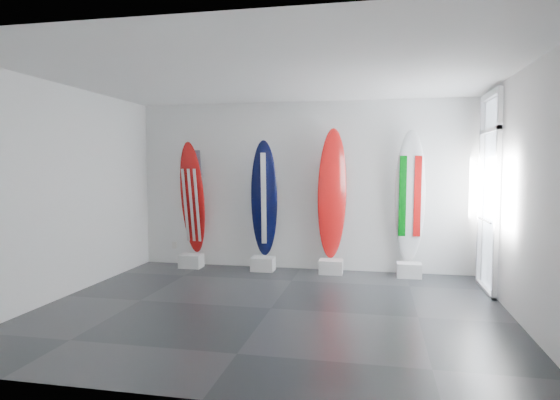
% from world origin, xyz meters
% --- Properties ---
extents(floor, '(6.00, 6.00, 0.00)m').
position_xyz_m(floor, '(0.00, 0.00, 0.00)').
color(floor, black).
rests_on(floor, ground).
extents(ceiling, '(6.00, 6.00, 0.00)m').
position_xyz_m(ceiling, '(0.00, 0.00, 3.00)').
color(ceiling, white).
rests_on(ceiling, wall_back).
extents(wall_back, '(6.00, 0.00, 6.00)m').
position_xyz_m(wall_back, '(0.00, 2.50, 1.50)').
color(wall_back, white).
rests_on(wall_back, ground).
extents(wall_front, '(6.00, 0.00, 6.00)m').
position_xyz_m(wall_front, '(0.00, -2.50, 1.50)').
color(wall_front, white).
rests_on(wall_front, ground).
extents(wall_left, '(0.00, 5.00, 5.00)m').
position_xyz_m(wall_left, '(-3.00, 0.00, 1.50)').
color(wall_left, white).
rests_on(wall_left, ground).
extents(wall_right, '(0.00, 5.00, 5.00)m').
position_xyz_m(wall_right, '(3.00, 0.00, 1.50)').
color(wall_right, white).
rests_on(wall_right, ground).
extents(display_block_usa, '(0.40, 0.30, 0.24)m').
position_xyz_m(display_block_usa, '(-1.99, 2.18, 0.12)').
color(display_block_usa, silver).
rests_on(display_block_usa, floor).
extents(surfboard_usa, '(0.50, 0.43, 2.06)m').
position_xyz_m(surfboard_usa, '(-1.99, 2.28, 1.27)').
color(surfboard_usa, '#9C0D0C').
rests_on(surfboard_usa, display_block_usa).
extents(display_block_navy, '(0.40, 0.30, 0.24)m').
position_xyz_m(display_block_navy, '(-0.63, 2.18, 0.12)').
color(display_block_navy, silver).
rests_on(display_block_navy, floor).
extents(surfboard_navy, '(0.50, 0.33, 2.08)m').
position_xyz_m(surfboard_navy, '(-0.63, 2.28, 1.28)').
color(surfboard_navy, black).
rests_on(surfboard_navy, display_block_navy).
extents(display_block_swiss, '(0.40, 0.30, 0.24)m').
position_xyz_m(display_block_swiss, '(0.58, 2.18, 0.12)').
color(display_block_swiss, silver).
rests_on(display_block_swiss, floor).
extents(surfboard_swiss, '(0.56, 0.39, 2.27)m').
position_xyz_m(surfboard_swiss, '(0.58, 2.28, 1.37)').
color(surfboard_swiss, '#9C0D0C').
rests_on(surfboard_swiss, display_block_swiss).
extents(display_block_italy, '(0.40, 0.30, 0.24)m').
position_xyz_m(display_block_italy, '(1.88, 2.18, 0.12)').
color(display_block_italy, silver).
rests_on(display_block_italy, floor).
extents(surfboard_italy, '(0.51, 0.25, 2.22)m').
position_xyz_m(surfboard_italy, '(1.88, 2.28, 1.35)').
color(surfboard_italy, silver).
rests_on(surfboard_italy, display_block_italy).
extents(wall_outlet, '(0.09, 0.02, 0.13)m').
position_xyz_m(wall_outlet, '(-2.45, 2.48, 0.35)').
color(wall_outlet, silver).
rests_on(wall_outlet, wall_back).
extents(glass_door, '(0.12, 1.16, 2.85)m').
position_xyz_m(glass_door, '(2.97, 1.55, 1.43)').
color(glass_door, white).
rests_on(glass_door, floor).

